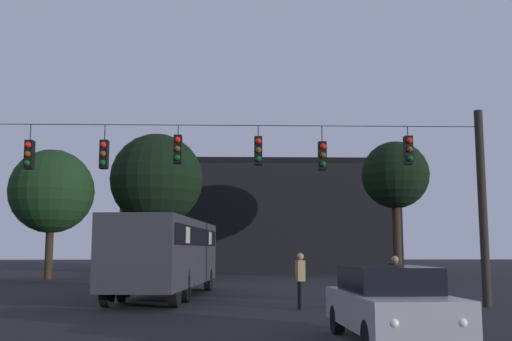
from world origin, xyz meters
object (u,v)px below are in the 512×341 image
object	(u,v)px
tree_right_far	(395,176)
tree_behind_building	(52,191)
pedestrian_crossing_center	(395,279)
car_near_right	(390,303)
pedestrian_crossing_left	(300,277)
tree_left_silhouette	(157,180)
city_bus	(167,249)
pedestrian_crossing_right	(395,280)

from	to	relation	value
tree_right_far	tree_behind_building	bearing A→B (deg)	-176.98
pedestrian_crossing_center	tree_behind_building	size ratio (longest dim) A/B	0.19
pedestrian_crossing_center	tree_right_far	world-z (taller)	tree_right_far
car_near_right	tree_behind_building	bearing A→B (deg)	119.57
car_near_right	pedestrian_crossing_left	world-z (taller)	pedestrian_crossing_left
tree_left_silhouette	tree_behind_building	size ratio (longest dim) A/B	1.18
city_bus	pedestrian_crossing_right	distance (m)	9.48
city_bus	pedestrian_crossing_center	bearing A→B (deg)	-22.92
tree_left_silhouette	tree_right_far	xyz separation A→B (m)	(16.05, -0.95, 0.20)
city_bus	pedestrian_crossing_right	bearing A→B (deg)	-36.16
pedestrian_crossing_center	tree_left_silhouette	world-z (taller)	tree_left_silhouette
pedestrian_crossing_left	pedestrian_crossing_right	distance (m)	2.94
pedestrian_crossing_right	tree_left_silhouette	xyz separation A→B (m)	(-10.38, 22.19, 5.60)
tree_left_silhouette	tree_right_far	world-z (taller)	tree_left_silhouette
tree_left_silhouette	pedestrian_crossing_center	bearing A→B (deg)	-61.45
pedestrian_crossing_center	pedestrian_crossing_left	bearing A→B (deg)	-157.92
pedestrian_crossing_center	tree_behind_building	bearing A→B (deg)	133.93
pedestrian_crossing_left	tree_right_far	size ratio (longest dim) A/B	0.19
pedestrian_crossing_center	tree_right_far	distance (m)	20.65
pedestrian_crossing_right	tree_left_silhouette	world-z (taller)	tree_left_silhouette
car_near_right	tree_left_silhouette	distance (m)	30.35
city_bus	tree_right_far	bearing A→B (deg)	49.71
tree_left_silhouette	tree_right_far	bearing A→B (deg)	-3.38
pedestrian_crossing_center	tree_left_silhouette	xyz separation A→B (m)	(-10.92, 20.07, 5.69)
pedestrian_crossing_left	pedestrian_crossing_center	xyz separation A→B (m)	(3.38, 1.37, -0.15)
pedestrian_crossing_right	tree_behind_building	bearing A→B (deg)	129.85
car_near_right	pedestrian_crossing_right	world-z (taller)	pedestrian_crossing_right
city_bus	pedestrian_crossing_center	xyz separation A→B (m)	(8.16, -3.45, -1.01)
pedestrian_crossing_left	tree_behind_building	xyz separation A→B (m)	(-13.90, 19.31, 4.53)
pedestrian_crossing_right	tree_left_silhouette	bearing A→B (deg)	115.08
tree_right_far	pedestrian_crossing_right	bearing A→B (deg)	-104.93
pedestrian_crossing_center	pedestrian_crossing_right	xyz separation A→B (m)	(-0.54, -2.12, 0.09)
car_near_right	pedestrian_crossing_center	world-z (taller)	pedestrian_crossing_center
pedestrian_crossing_right	tree_behind_building	xyz separation A→B (m)	(-16.74, 20.06, 4.59)
tree_left_silhouette	tree_behind_building	bearing A→B (deg)	-161.48
pedestrian_crossing_left	pedestrian_crossing_right	world-z (taller)	pedestrian_crossing_left
pedestrian_crossing_right	tree_right_far	bearing A→B (deg)	75.07
tree_left_silhouette	city_bus	bearing A→B (deg)	-80.57
pedestrian_crossing_right	car_near_right	bearing A→B (deg)	-105.50
pedestrian_crossing_center	pedestrian_crossing_right	bearing A→B (deg)	-104.29
pedestrian_crossing_right	tree_behind_building	distance (m)	26.52
pedestrian_crossing_right	city_bus	bearing A→B (deg)	143.84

